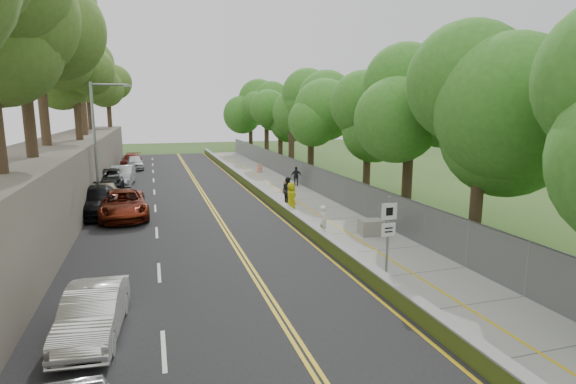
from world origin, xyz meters
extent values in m
plane|color=#33511E|center=(0.00, 0.00, 0.00)|extent=(140.00, 140.00, 0.00)
cube|color=black|center=(-5.40, 15.00, 0.02)|extent=(11.20, 66.00, 0.04)
cube|color=gray|center=(2.55, 15.00, 0.03)|extent=(4.20, 66.00, 0.05)
cube|color=#A6DB2E|center=(0.25, 15.00, 0.30)|extent=(0.42, 66.00, 0.60)
cube|color=#595147|center=(-13.50, 15.00, 2.00)|extent=(5.00, 66.00, 4.00)
cube|color=slate|center=(4.65, 15.00, 1.00)|extent=(0.04, 66.00, 2.00)
cylinder|color=gray|center=(-10.70, 14.00, 4.00)|extent=(0.18, 0.18, 8.00)
cylinder|color=gray|center=(-9.60, 14.00, 7.85)|extent=(2.30, 0.13, 0.13)
cube|color=gray|center=(-8.52, 14.00, 7.80)|extent=(0.50, 0.22, 0.14)
cylinder|color=gray|center=(1.05, -3.00, 1.60)|extent=(0.09, 0.09, 3.10)
cube|color=white|center=(1.05, -3.03, 2.60)|extent=(0.62, 0.04, 0.62)
cube|color=white|center=(1.05, -3.03, 1.90)|extent=(0.56, 0.04, 0.50)
cylinder|color=#C32F05|center=(3.00, 26.00, 0.48)|extent=(0.52, 0.52, 0.86)
cube|color=gray|center=(3.20, 2.43, 0.43)|extent=(1.23, 0.97, 0.77)
imported|color=white|center=(-9.03, -4.62, 0.73)|extent=(1.78, 4.28, 1.38)
imported|color=#5F1A0B|center=(-9.00, 9.95, 0.84)|extent=(3.11, 5.96, 1.60)
imported|color=black|center=(-10.60, 11.35, 0.86)|extent=(2.35, 5.68, 1.64)
imported|color=tan|center=(-10.39, 14.94, 0.77)|extent=(2.16, 4.45, 1.46)
imported|color=#ACAFB4|center=(-9.69, 21.89, 0.85)|extent=(2.05, 5.02, 1.62)
imported|color=black|center=(-10.60, 20.58, 0.81)|extent=(2.90, 5.71, 1.54)
imported|color=maroon|center=(-9.42, 34.97, 0.73)|extent=(2.31, 4.87, 1.37)
imported|color=silver|center=(-9.00, 32.37, 0.76)|extent=(1.97, 4.32, 1.43)
imported|color=#B8B20D|center=(0.75, 8.17, 1.00)|extent=(0.65, 0.95, 1.89)
imported|color=white|center=(0.75, 2.76, 0.84)|extent=(0.49, 0.64, 1.58)
imported|color=black|center=(1.45, 11.14, 0.93)|extent=(0.90, 1.02, 1.77)
imported|color=brown|center=(1.45, 11.38, 0.81)|extent=(0.86, 1.12, 1.53)
imported|color=black|center=(4.09, 17.46, 0.85)|extent=(0.99, 0.54, 1.59)
camera|label=1|loc=(-7.22, -17.38, 6.33)|focal=28.00mm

